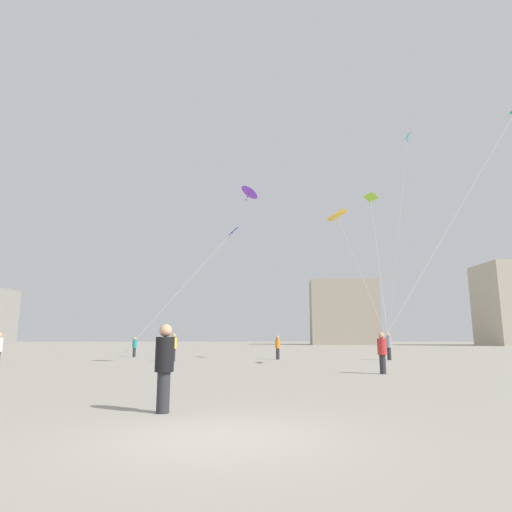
# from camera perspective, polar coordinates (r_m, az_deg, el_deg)

# --- Properties ---
(ground_plane) EXTENTS (300.00, 300.00, 0.00)m
(ground_plane) POSITION_cam_1_polar(r_m,az_deg,el_deg) (7.58, -5.21, -22.63)
(ground_plane) COLOR #9E9689
(person_in_red) EXTENTS (0.39, 0.39, 1.78)m
(person_in_red) POSITION_cam_1_polar(r_m,az_deg,el_deg) (20.16, 16.31, -11.95)
(person_in_red) COLOR #2D2D33
(person_in_red) RESTS_ON ground_plane
(person_in_grey) EXTENTS (0.40, 0.40, 1.86)m
(person_in_grey) POSITION_cam_1_polar(r_m,az_deg,el_deg) (32.33, 17.12, -11.20)
(person_in_grey) COLOR #2D2D33
(person_in_grey) RESTS_ON ground_plane
(person_in_yellow) EXTENTS (0.40, 0.40, 1.81)m
(person_in_yellow) POSITION_cam_1_polar(r_m,az_deg,el_deg) (29.88, -10.83, -11.60)
(person_in_yellow) COLOR #2D2D33
(person_in_yellow) RESTS_ON ground_plane
(person_in_orange) EXTENTS (0.37, 0.37, 1.69)m
(person_in_orange) POSITION_cam_1_polar(r_m,az_deg,el_deg) (31.86, 2.89, -11.83)
(person_in_orange) COLOR #2D2D33
(person_in_orange) RESTS_ON ground_plane
(person_in_black) EXTENTS (0.40, 0.40, 1.86)m
(person_in_black) POSITION_cam_1_polar(r_m,az_deg,el_deg) (9.76, -12.01, -13.72)
(person_in_black) COLOR #2D2D33
(person_in_black) RESTS_ON ground_plane
(person_in_teal) EXTENTS (0.34, 0.34, 1.58)m
(person_in_teal) POSITION_cam_1_polar(r_m,az_deg,el_deg) (36.92, -15.75, -11.38)
(person_in_teal) COLOR #2D2D33
(person_in_teal) RESTS_ON ground_plane
(kite_amber_delta) EXTENTS (4.36, 2.14, 9.36)m
(kite_amber_delta) POSITION_cam_1_polar(r_m,az_deg,el_deg) (31.66, 10.64, 5.21)
(kite_amber_delta) COLOR yellow
(kite_lime_delta) EXTENTS (2.48, 10.88, 14.40)m
(kite_lime_delta) POSITION_cam_1_polar(r_m,az_deg,el_deg) (44.54, 14.96, 7.02)
(kite_lime_delta) COLOR #8CD12D
(kite_cyan_delta) EXTENTS (1.68, 3.04, 14.55)m
(kite_cyan_delta) POSITION_cam_1_polar(r_m,az_deg,el_deg) (33.18, 19.27, 13.64)
(kite_cyan_delta) COLOR #1EB2C6
(kite_violet_diamond) EXTENTS (5.96, 5.11, 9.30)m
(kite_violet_diamond) POSITION_cam_1_polar(r_m,az_deg,el_deg) (26.29, -0.88, 8.34)
(kite_violet_diamond) COLOR purple
(kite_cobalt_delta) EXTENTS (8.01, 7.97, 11.27)m
(kite_cobalt_delta) POSITION_cam_1_polar(r_m,az_deg,el_deg) (43.58, -3.19, 3.18)
(kite_cobalt_delta) COLOR blue
(building_centre_hall) EXTENTS (14.43, 9.59, 13.67)m
(building_centre_hall) POSITION_cam_1_polar(r_m,az_deg,el_deg) (96.26, 11.46, -7.33)
(building_centre_hall) COLOR #A39984
(building_centre_hall) RESTS_ON ground_plane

